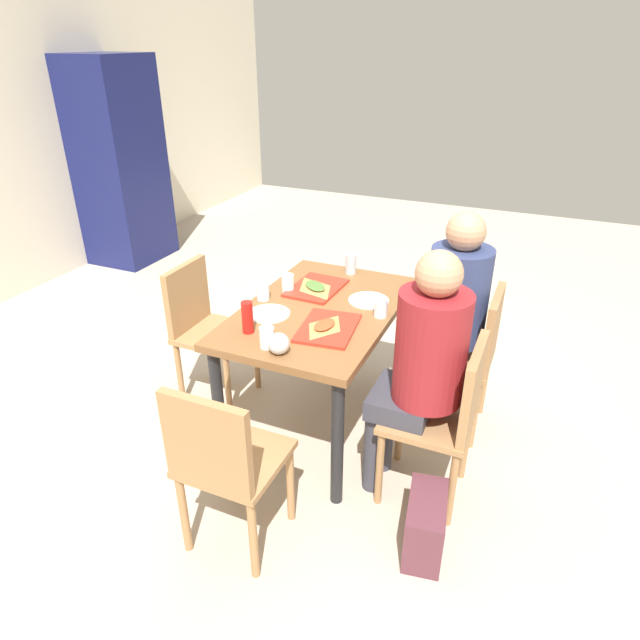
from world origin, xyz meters
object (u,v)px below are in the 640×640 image
at_px(pizza_slice_a, 325,326).
at_px(plastic_cup_d, 288,283).
at_px(chair_near_left, 447,412).
at_px(foil_bundle, 279,344).
at_px(soda_can, 351,264).
at_px(chair_left_end, 223,459).
at_px(chair_far_side, 203,322).
at_px(paper_plate_center, 269,314).
at_px(person_in_red, 422,359).
at_px(tray_red_far, 316,288).
at_px(tray_red_near, 328,328).
at_px(plastic_cup_a, 263,291).
at_px(paper_plate_near_edge, 369,300).
at_px(pizza_slice_b, 315,287).
at_px(chair_near_right, 470,351).
at_px(plastic_cup_b, 381,307).
at_px(handbag, 425,525).
at_px(drink_fridge, 120,163).
at_px(main_table, 320,324).
at_px(person_in_brown_jacket, 450,306).
at_px(condiment_bottle, 247,317).
at_px(plastic_cup_c, 267,337).

relative_size(pizza_slice_a, plastic_cup_d, 2.17).
distance_m(chair_near_left, foil_bundle, 0.83).
bearing_deg(foil_bundle, soda_can, 2.15).
xyz_separation_m(chair_left_end, soda_can, (1.49, 0.02, 0.31)).
bearing_deg(chair_far_side, paper_plate_center, -107.91).
bearing_deg(soda_can, person_in_red, -141.41).
bearing_deg(tray_red_far, tray_red_near, -149.33).
bearing_deg(plastic_cup_a, foil_bundle, -144.31).
bearing_deg(chair_near_left, paper_plate_near_edge, 49.25).
distance_m(pizza_slice_a, soda_can, 0.75).
xyz_separation_m(chair_far_side, paper_plate_near_edge, (0.18, -0.98, 0.25)).
xyz_separation_m(tray_red_near, paper_plate_near_edge, (0.39, -0.08, -0.00)).
distance_m(pizza_slice_a, pizza_slice_b, 0.47).
bearing_deg(chair_near_left, chair_far_side, 78.95).
bearing_deg(paper_plate_near_edge, chair_left_end, 169.74).
bearing_deg(chair_near_left, chair_near_right, 0.00).
bearing_deg(plastic_cup_b, soda_can, 35.69).
height_order(chair_near_left, handbag, chair_near_left).
bearing_deg(paper_plate_center, foil_bundle, -145.14).
bearing_deg(drink_fridge, plastic_cup_d, -122.01).
bearing_deg(soda_can, paper_plate_near_edge, -145.14).
xyz_separation_m(chair_near_right, drink_fridge, (1.45, 3.62, 0.45)).
height_order(pizza_slice_b, plastic_cup_d, plastic_cup_d).
xyz_separation_m(chair_left_end, paper_plate_near_edge, (1.16, -0.21, 0.25)).
bearing_deg(main_table, soda_can, 2.15).
xyz_separation_m(tray_red_near, drink_fridge, (1.96, 2.98, 0.19)).
xyz_separation_m(person_in_red, tray_red_near, (0.09, 0.49, 0.01)).
bearing_deg(main_table, pizza_slice_b, 30.79).
height_order(tray_red_far, pizza_slice_a, pizza_slice_a).
bearing_deg(person_in_brown_jacket, paper_plate_center, 119.80).
bearing_deg(person_in_brown_jacket, paper_plate_near_edge, 106.07).
height_order(tray_red_near, handbag, tray_red_near).
height_order(chair_left_end, condiment_bottle, condiment_bottle).
bearing_deg(paper_plate_near_edge, drink_fridge, 62.89).
distance_m(plastic_cup_d, soda_can, 0.45).
xyz_separation_m(handbag, drink_fridge, (2.40, 3.63, 0.81)).
xyz_separation_m(person_in_red, drink_fridge, (2.05, 3.48, 0.20)).
bearing_deg(handbag, plastic_cup_d, 53.27).
height_order(plastic_cup_c, soda_can, soda_can).
bearing_deg(chair_far_side, chair_near_left, -101.05).
xyz_separation_m(tray_red_far, plastic_cup_a, (-0.24, 0.21, 0.04)).
distance_m(person_in_brown_jacket, handbag, 1.14).
distance_m(chair_left_end, soda_can, 1.52).
xyz_separation_m(plastic_cup_b, plastic_cup_d, (0.09, 0.57, 0.00)).
relative_size(person_in_brown_jacket, tray_red_near, 3.51).
bearing_deg(chair_far_side, pizza_slice_b, -74.14).
relative_size(paper_plate_near_edge, handbag, 0.69).
distance_m(chair_near_left, soda_can, 1.17).
distance_m(chair_near_left, pizza_slice_b, 1.04).
distance_m(plastic_cup_c, foil_bundle, 0.08).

